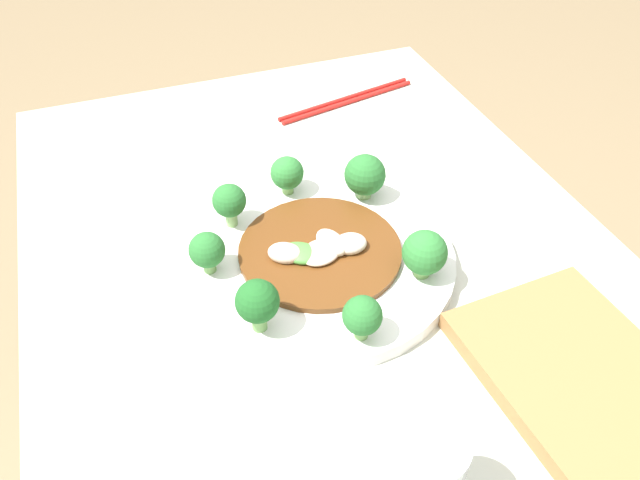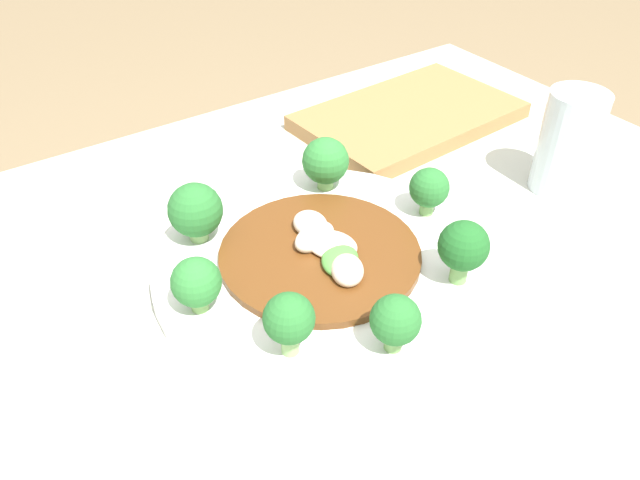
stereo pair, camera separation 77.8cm
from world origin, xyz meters
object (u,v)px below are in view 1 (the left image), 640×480
Objects in this scene: broccoli_southeast at (257,302)px; broccoli_east at (362,316)px; broccoli_northeast at (425,253)px; plate at (320,259)px; stirfry_center at (320,250)px; cutting_board at (598,396)px; broccoli_west at (287,173)px; broccoli_south at (207,251)px; broccoli_northwest at (365,175)px; broccoli_southwest at (229,202)px; chopsticks at (347,100)px.

broccoli_east is at bearing 63.61° from broccoli_southeast.
broccoli_northeast is at bearing 120.58° from broccoli_east.
stirfry_center is (0.00, -0.00, 0.02)m from plate.
broccoli_southeast is 0.34m from cutting_board.
broccoli_southeast is 0.23m from broccoli_west.
broccoli_east is at bearing 40.05° from broccoli_south.
broccoli_northwest is 0.15m from broccoli_northeast.
broccoli_northwest is (-0.08, 0.09, 0.04)m from plate.
cutting_board is (0.20, 0.09, -0.04)m from broccoli_northeast.
broccoli_southwest is 0.92× the size of broccoli_southeast.
broccoli_southeast is at bearing -48.59° from broccoli_northwest.
broccoli_northwest is 0.25m from broccoli_southeast.
broccoli_southeast reaches higher than cutting_board.
plate is 5.06× the size of broccoli_southeast.
cutting_board reaches higher than chopsticks.
chopsticks is (-0.22, 0.17, -0.04)m from broccoli_west.
stirfry_center is at bearing -126.06° from broccoli_northeast.
broccoli_northeast reaches higher than broccoli_southwest.
broccoli_south is at bearing -42.54° from chopsticks.
broccoli_southwest is 0.17m from broccoli_southeast.
broccoli_southeast reaches higher than stirfry_center.
broccoli_south is at bearing -31.73° from broccoli_southwest.
broccoli_northwest is 0.13m from stirfry_center.
broccoli_east is at bearing -59.42° from broccoli_northeast.
broccoli_south is 0.18× the size of cutting_board.
broccoli_south is at bearing -163.57° from broccoli_southeast.
chopsticks is at bearing 162.45° from broccoli_northwest.
broccoli_northeast is (0.15, 0.00, -0.00)m from broccoli_northwest.
broccoli_northwest is 1.03× the size of broccoli_northeast.
broccoli_east is 0.23m from cutting_board.
broccoli_northwest reaches higher than cutting_board.
plate is 0.13m from broccoli_southwest.
broccoli_northeast is 0.19m from broccoli_southeast.
broccoli_southwest is 0.30× the size of stirfry_center.
broccoli_east reaches higher than plate.
broccoli_west is (-0.25, 0.00, -0.00)m from broccoli_east.
plate is at bearing 152.63° from stirfry_center.
broccoli_southeast reaches higher than broccoli_west.
broccoli_southeast is 0.25× the size of chopsticks.
broccoli_east is (0.21, 0.08, -0.01)m from broccoli_southwest.
broccoli_southeast reaches higher than broccoli_northeast.
broccoli_northeast is 0.12m from stirfry_center.
broccoli_northeast is 0.94× the size of broccoli_southeast.
broccoli_east is 0.10m from broccoli_southeast.
broccoli_northwest is 0.36m from cutting_board.
cutting_board is (0.28, 0.31, -0.04)m from broccoli_south.
broccoli_south is at bearing -73.26° from broccoli_northwest.
broccoli_south and broccoli_east have the same top height.
broccoli_northwest is 0.10m from broccoli_west.
broccoli_south is 0.13m from stirfry_center.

